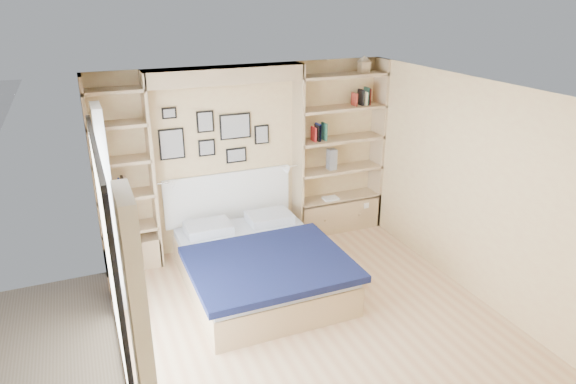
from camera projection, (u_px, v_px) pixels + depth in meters
name	position (u px, v px, depth m)	size (l,w,h in m)	color
ground	(315.00, 325.00, 5.55)	(4.50, 4.50, 0.00)	#D8B384
room_shell	(236.00, 190.00, 6.32)	(4.50, 4.50, 4.50)	#E4C988
bed	(259.00, 265.00, 6.20)	(1.78, 2.35, 1.07)	tan
photo_gallery	(213.00, 136.00, 6.71)	(1.48, 0.02, 0.82)	black
reading_lamps	(231.00, 176.00, 6.76)	(1.92, 0.12, 0.15)	silver
shelf_decor	(321.00, 122.00, 7.08)	(3.49, 0.23, 2.03)	#A51E1E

